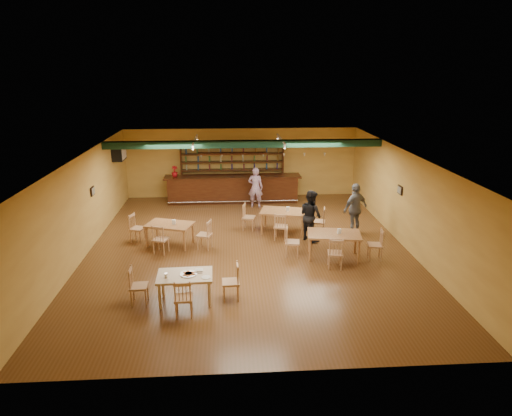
{
  "coord_description": "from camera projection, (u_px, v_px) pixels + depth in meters",
  "views": [
    {
      "loc": [
        -0.59,
        -12.97,
        5.52
      ],
      "look_at": [
        0.28,
        0.6,
        1.15
      ],
      "focal_mm": 30.95,
      "sensor_mm": 36.0,
      "label": 1
    }
  ],
  "objects": [
    {
      "name": "poinsettia",
      "position": [
        175.0,
        171.0,
        18.36
      ],
      "size": [
        0.33,
        0.33,
        0.46
      ],
      "primitive_type": "imported",
      "rotation": [
        0.0,
        0.0,
        0.35
      ],
      "color": "#B71017",
      "rests_on": "bar_counter"
    },
    {
      "name": "track_rail_left",
      "position": [
        195.0,
        140.0,
        16.27
      ],
      "size": [
        0.05,
        2.5,
        0.05
      ],
      "primitive_type": "cube",
      "color": "silver",
      "rests_on": "ceiling"
    },
    {
      "name": "ceiling_beam",
      "position": [
        244.0,
        144.0,
        15.83
      ],
      "size": [
        10.0,
        0.3,
        0.25
      ],
      "primitive_type": "cube",
      "color": "black",
      "rests_on": "ceiling"
    },
    {
      "name": "dining_table_d",
      "position": [
        333.0,
        245.0,
        13.26
      ],
      "size": [
        1.69,
        1.17,
        0.78
      ],
      "primitive_type": "cube",
      "rotation": [
        0.0,
        0.0,
        -0.16
      ],
      "color": "#975C35",
      "rests_on": "ground"
    },
    {
      "name": "back_bar_hutch",
      "position": [
        233.0,
        172.0,
        19.17
      ],
      "size": [
        4.44,
        0.4,
        2.28
      ],
      "primitive_type": "cube",
      "color": "#35140A",
      "rests_on": "ground"
    },
    {
      "name": "pizza_server",
      "position": [
        195.0,
        273.0,
        10.75
      ],
      "size": [
        0.33,
        0.13,
        0.0
      ],
      "primitive_type": "cube",
      "rotation": [
        0.0,
        0.0,
        -0.13
      ],
      "color": "silver",
      "rests_on": "pizza_tray"
    },
    {
      "name": "pizza_tray",
      "position": [
        189.0,
        274.0,
        10.7
      ],
      "size": [
        0.47,
        0.47,
        0.01
      ],
      "primitive_type": "cylinder",
      "rotation": [
        0.0,
        0.0,
        0.19
      ],
      "color": "silver",
      "rests_on": "near_table"
    },
    {
      "name": "side_plate",
      "position": [
        206.0,
        277.0,
        10.54
      ],
      "size": [
        0.23,
        0.23,
        0.01
      ],
      "primitive_type": "cylinder",
      "rotation": [
        0.0,
        0.0,
        0.03
      ],
      "color": "white",
      "rests_on": "near_table"
    },
    {
      "name": "dining_table_b",
      "position": [
        283.0,
        221.0,
        15.35
      ],
      "size": [
        1.73,
        1.28,
        0.77
      ],
      "primitive_type": "cube",
      "rotation": [
        0.0,
        0.0,
        -0.25
      ],
      "color": "#975C35",
      "rests_on": "ground"
    },
    {
      "name": "napkin_stack",
      "position": [
        199.0,
        270.0,
        10.89
      ],
      "size": [
        0.2,
        0.16,
        0.03
      ],
      "primitive_type": "cube",
      "rotation": [
        0.0,
        0.0,
        -0.03
      ],
      "color": "white",
      "rests_on": "near_table"
    },
    {
      "name": "patron_right_a",
      "position": [
        311.0,
        215.0,
        14.49
      ],
      "size": [
        0.97,
        1.04,
        1.71
      ],
      "primitive_type": "imported",
      "rotation": [
        0.0,
        0.0,
        2.09
      ],
      "color": "black",
      "rests_on": "ground"
    },
    {
      "name": "ac_unit",
      "position": [
        119.0,
        153.0,
        17.03
      ],
      "size": [
        0.34,
        0.7,
        0.48
      ],
      "primitive_type": "cube",
      "color": "silver",
      "rests_on": "wall_left"
    },
    {
      "name": "near_table",
      "position": [
        185.0,
        288.0,
        10.8
      ],
      "size": [
        1.36,
        0.9,
        0.71
      ],
      "primitive_type": "cube",
      "rotation": [
        0.0,
        0.0,
        0.03
      ],
      "color": "tan",
      "rests_on": "ground"
    },
    {
      "name": "parmesan_shaker",
      "position": [
        166.0,
        276.0,
        10.51
      ],
      "size": [
        0.08,
        0.08,
        0.11
      ],
      "primitive_type": "cylinder",
      "rotation": [
        0.0,
        0.0,
        0.03
      ],
      "color": "#EAE5C6",
      "rests_on": "near_table"
    },
    {
      "name": "patron_bar",
      "position": [
        255.0,
        187.0,
        17.94
      ],
      "size": [
        0.68,
        0.52,
        1.66
      ],
      "primitive_type": "imported",
      "rotation": [
        0.0,
        0.0,
        2.93
      ],
      "color": "#874597",
      "rests_on": "ground"
    },
    {
      "name": "track_rail_right",
      "position": [
        281.0,
        139.0,
        16.47
      ],
      "size": [
        0.05,
        2.5,
        0.05
      ],
      "primitive_type": "cube",
      "color": "silver",
      "rests_on": "ceiling"
    },
    {
      "name": "bar_counter",
      "position": [
        233.0,
        189.0,
        18.75
      ],
      "size": [
        5.73,
        0.85,
        1.13
      ],
      "primitive_type": "cube",
      "color": "#35140A",
      "rests_on": "ground"
    },
    {
      "name": "dining_table_a",
      "position": [
        170.0,
        234.0,
        14.22
      ],
      "size": [
        1.64,
        1.27,
        0.72
      ],
      "primitive_type": "cube",
      "rotation": [
        0.0,
        0.0,
        -0.32
      ],
      "color": "#975C35",
      "rests_on": "ground"
    },
    {
      "name": "picture_right",
      "position": [
        400.0,
        190.0,
        14.31
      ],
      "size": [
        0.04,
        0.34,
        0.28
      ],
      "primitive_type": "cube",
      "color": "black",
      "rests_on": "wall_right"
    },
    {
      "name": "picture_left",
      "position": [
        92.0,
        191.0,
        14.18
      ],
      "size": [
        0.04,
        0.34,
        0.28
      ],
      "primitive_type": "cube",
      "color": "black",
      "rests_on": "wall_left"
    },
    {
      "name": "patron_right_b",
      "position": [
        355.0,
        209.0,
        15.08
      ],
      "size": [
        1.12,
        0.89,
        1.78
      ],
      "primitive_type": "imported",
      "rotation": [
        0.0,
        0.0,
        3.66
      ],
      "color": "slate",
      "rests_on": "ground"
    },
    {
      "name": "floor",
      "position": [
        248.0,
        248.0,
        14.05
      ],
      "size": [
        12.0,
        12.0,
        0.0
      ],
      "primitive_type": "plane",
      "color": "brown",
      "rests_on": "ground"
    }
  ]
}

